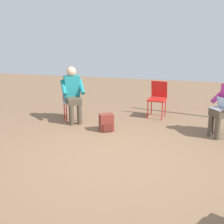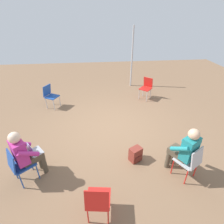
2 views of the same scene
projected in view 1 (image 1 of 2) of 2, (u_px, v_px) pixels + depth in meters
ground_plane at (113, 160)px, 5.11m from camera, size 15.52×15.52×0.00m
chair_northwest at (72, 98)px, 7.18m from camera, size 0.56×0.57×0.85m
chair_north at (158, 96)px, 7.37m from camera, size 0.45×0.49×0.85m
person_in_teal at (73, 91)px, 6.97m from camera, size 0.62×0.63×1.24m
backpack_near_laptop_user at (106, 123)px, 6.47m from camera, size 0.34×0.31×0.36m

